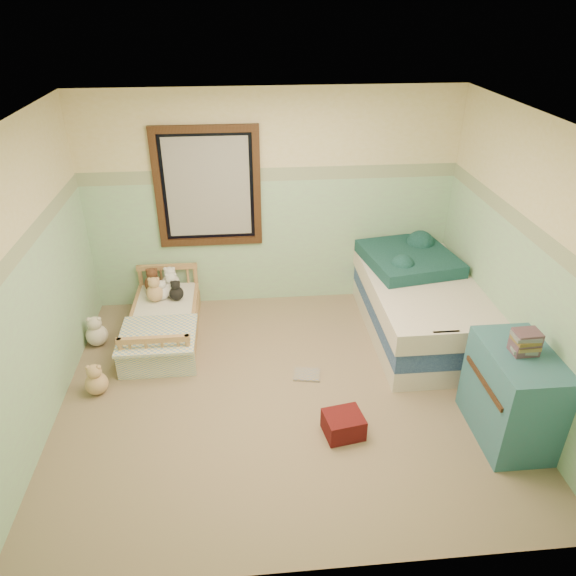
{
  "coord_description": "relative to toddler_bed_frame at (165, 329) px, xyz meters",
  "views": [
    {
      "loc": [
        -0.34,
        -3.92,
        3.35
      ],
      "look_at": [
        0.05,
        0.35,
        0.94
      ],
      "focal_mm": 33.11,
      "sensor_mm": 36.0,
      "label": 1
    }
  ],
  "objects": [
    {
      "name": "floor",
      "position": [
        1.24,
        -1.05,
        -0.1
      ],
      "size": [
        4.2,
        3.6,
        0.02
      ],
      "primitive_type": "cube",
      "color": "#75694F",
      "rests_on": "ground"
    },
    {
      "name": "ceiling",
      "position": [
        1.24,
        -1.05,
        2.42
      ],
      "size": [
        4.2,
        3.6,
        0.02
      ],
      "primitive_type": "cube",
      "color": "silver",
      "rests_on": "wall_back"
    },
    {
      "name": "wall_back",
      "position": [
        1.24,
        0.75,
        1.16
      ],
      "size": [
        4.2,
        0.04,
        2.5
      ],
      "primitive_type": "cube",
      "color": "beige",
      "rests_on": "floor"
    },
    {
      "name": "wall_front",
      "position": [
        1.24,
        -2.85,
        1.16
      ],
      "size": [
        4.2,
        0.04,
        2.5
      ],
      "primitive_type": "cube",
      "color": "beige",
      "rests_on": "floor"
    },
    {
      "name": "wall_left",
      "position": [
        -0.86,
        -1.05,
        1.16
      ],
      "size": [
        0.04,
        3.6,
        2.5
      ],
      "primitive_type": "cube",
      "color": "beige",
      "rests_on": "floor"
    },
    {
      "name": "wall_right",
      "position": [
        3.34,
        -1.05,
        1.16
      ],
      "size": [
        0.04,
        3.6,
        2.5
      ],
      "primitive_type": "cube",
      "color": "beige",
      "rests_on": "floor"
    },
    {
      "name": "wainscot_mint",
      "position": [
        1.24,
        0.74,
        0.66
      ],
      "size": [
        4.2,
        0.01,
        1.5
      ],
      "primitive_type": "cube",
      "color": "#95B59D",
      "rests_on": "floor"
    },
    {
      "name": "border_strip",
      "position": [
        1.24,
        0.74,
        1.48
      ],
      "size": [
        4.2,
        0.01,
        0.15
      ],
      "primitive_type": "cube",
      "color": "#4C6D4B",
      "rests_on": "wall_back"
    },
    {
      "name": "window_frame",
      "position": [
        0.54,
        0.71,
        1.36
      ],
      "size": [
        1.16,
        0.06,
        1.36
      ],
      "primitive_type": "cube",
      "color": "#412716",
      "rests_on": "wall_back"
    },
    {
      "name": "window_blinds",
      "position": [
        0.54,
        0.72,
        1.36
      ],
      "size": [
        0.92,
        0.01,
        1.12
      ],
      "primitive_type": "cube",
      "color": "#AEAEAB",
      "rests_on": "window_frame"
    },
    {
      "name": "toddler_bed_frame",
      "position": [
        0.0,
        0.0,
        0.0
      ],
      "size": [
        0.7,
        1.4,
        0.18
      ],
      "primitive_type": "cube",
      "color": "#A2693B",
      "rests_on": "floor"
    },
    {
      "name": "toddler_mattress",
      "position": [
        0.0,
        0.0,
        0.15
      ],
      "size": [
        0.64,
        1.34,
        0.12
      ],
      "primitive_type": "cube",
      "color": "white",
      "rests_on": "toddler_bed_frame"
    },
    {
      "name": "patchwork_quilt",
      "position": [
        0.0,
        -0.44,
        0.23
      ],
      "size": [
        0.76,
        0.7,
        0.03
      ],
      "primitive_type": "cube",
      "color": "#77A2C9",
      "rests_on": "toddler_mattress"
    },
    {
      "name": "plush_bed_brown",
      "position": [
        -0.15,
        0.5,
        0.31
      ],
      "size": [
        0.2,
        0.2,
        0.2
      ],
      "primitive_type": "sphere",
      "color": "brown",
      "rests_on": "toddler_mattress"
    },
    {
      "name": "plush_bed_white",
      "position": [
        0.05,
        0.5,
        0.31
      ],
      "size": [
        0.2,
        0.2,
        0.2
      ],
      "primitive_type": "sphere",
      "color": "white",
      "rests_on": "toddler_mattress"
    },
    {
      "name": "plush_bed_tan",
      "position": [
        -0.1,
        0.28,
        0.31
      ],
      "size": [
        0.2,
        0.2,
        0.2
      ],
      "primitive_type": "sphere",
      "color": "tan",
      "rests_on": "toddler_mattress"
    },
    {
      "name": "plush_bed_dark",
      "position": [
        0.13,
        0.28,
        0.29
      ],
      "size": [
        0.16,
        0.16,
        0.16
      ],
      "primitive_type": "sphere",
      "color": "black",
      "rests_on": "toddler_mattress"
    },
    {
      "name": "plush_floor_cream",
      "position": [
        -0.71,
        -0.09,
        0.03
      ],
      "size": [
        0.23,
        0.23,
        0.23
      ],
      "primitive_type": "sphere",
      "color": "silver",
      "rests_on": "floor"
    },
    {
      "name": "plush_floor_tan",
      "position": [
        -0.54,
        -0.9,
        0.02
      ],
      "size": [
        0.22,
        0.22,
        0.22
      ],
      "primitive_type": "sphere",
      "color": "tan",
      "rests_on": "floor"
    },
    {
      "name": "twin_bed_frame",
      "position": [
        2.79,
        -0.08,
        0.02
      ],
      "size": [
        1.08,
        2.17,
        0.22
      ],
      "primitive_type": "cube",
      "color": "silver",
      "rests_on": "floor"
    },
    {
      "name": "twin_boxspring",
      "position": [
        2.79,
        -0.08,
        0.24
      ],
      "size": [
        1.08,
        2.17,
        0.22
      ],
      "primitive_type": "cube",
      "color": "navy",
      "rests_on": "twin_bed_frame"
    },
    {
      "name": "twin_mattress",
      "position": [
        2.79,
        -0.08,
        0.46
      ],
      "size": [
        1.13,
        2.21,
        0.22
      ],
      "primitive_type": "cube",
      "color": "silver",
      "rests_on": "twin_boxspring"
    },
    {
      "name": "teal_blanket",
      "position": [
        2.74,
        0.22,
        0.64
      ],
      "size": [
        1.07,
        1.11,
        0.14
      ],
      "primitive_type": "cube",
      "rotation": [
        0.0,
        0.0,
        0.17
      ],
      "color": "#0C2D2C",
      "rests_on": "twin_mattress"
    },
    {
      "name": "dresser",
      "position": [
        3.07,
        -1.75,
        0.33
      ],
      "size": [
        0.53,
        0.84,
        0.84
      ],
      "primitive_type": "cube",
      "color": "#2C6C7A",
      "rests_on": "floor"
    },
    {
      "name": "book_stack",
      "position": [
        3.07,
        -1.74,
        0.85
      ],
      "size": [
        0.2,
        0.16,
        0.2
      ],
      "primitive_type": "cube",
      "rotation": [
        0.0,
        0.0,
        0.04
      ],
      "color": "brown",
      "rests_on": "dresser"
    },
    {
      "name": "red_pillow",
      "position": [
        1.69,
        -1.64,
        0.01
      ],
      "size": [
        0.37,
        0.33,
        0.2
      ],
      "primitive_type": "cube",
      "rotation": [
        0.0,
        0.0,
        0.17
      ],
      "color": "maroon",
      "rests_on": "floor"
    },
    {
      "name": "floor_book",
      "position": [
        1.47,
        -0.83,
        -0.08
      ],
      "size": [
        0.29,
        0.24,
        0.02
      ],
      "primitive_type": "cube",
      "rotation": [
        0.0,
        0.0,
        -0.18
      ],
      "color": "gold",
      "rests_on": "floor"
    },
    {
      "name": "extra_plush_0",
      "position": [
        0.08,
        0.37,
        0.31
      ],
      "size": [
        0.2,
        0.2,
        0.2
      ],
      "primitive_type": "sphere",
      "color": "white",
      "rests_on": "toddler_mattress"
    },
    {
      "name": "extra_plush_1",
      "position": [
        -0.03,
        0.31,
        0.29
      ],
      "size": [
        0.16,
        0.16,
        0.16
      ],
      "primitive_type": "sphere",
      "color": "white",
      "rests_on": "toddler_mattress"
    }
  ]
}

